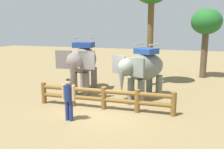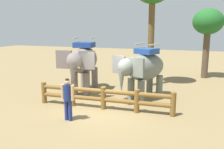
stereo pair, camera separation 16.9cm
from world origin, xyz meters
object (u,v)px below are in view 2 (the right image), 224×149
Objects in this scene: tourist_woman_in_black at (68,96)px; tree_far_left at (208,24)px; elephant_center at (143,69)px; elephant_near_left at (83,62)px; log_fence at (103,96)px.

tree_far_left is (5.50, 10.70, 2.90)m from tourist_woman_in_black.
elephant_center is 1.95× the size of tourist_woman_in_black.
tree_far_left reaches higher than elephant_near_left.
tourist_woman_in_black is at bearing -115.99° from log_fence.
tourist_woman_in_black is 12.37m from tree_far_left.
elephant_center reaches higher than tourist_woman_in_black.
tree_far_left reaches higher than log_fence.
log_fence is 3.45m from elephant_near_left.
tree_far_left is at bearing 62.81° from tourist_woman_in_black.
elephant_near_left is 9.64m from tree_far_left.
tourist_woman_in_black is (-2.28, -3.83, -0.62)m from elephant_center.
elephant_near_left is at bearing -136.19° from tree_far_left.
log_fence is at bearing -48.60° from elephant_near_left.
elephant_near_left reaches higher than elephant_center.
tree_far_left is at bearing 64.91° from elephant_center.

